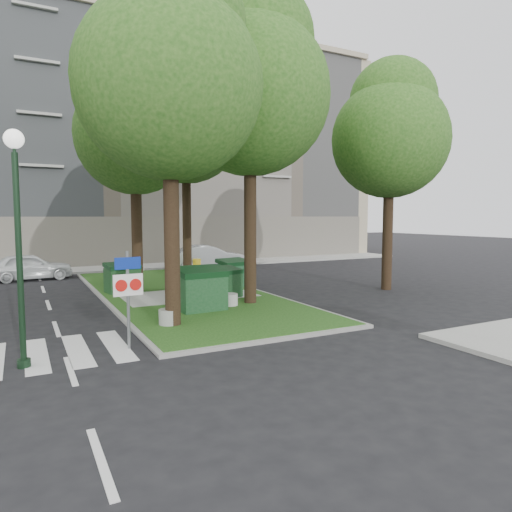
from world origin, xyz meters
TOP-DOWN VIEW (x-y plane):
  - ground at (0.00, 0.00)m, footprint 120.00×120.00m
  - median_island at (0.50, 8.00)m, footprint 6.00×16.00m
  - median_kerb at (0.50, 8.00)m, footprint 6.30×16.30m
  - building_sidewalk at (0.00, 18.50)m, footprint 42.00×3.00m
  - zebra_crossing at (-3.75, 1.50)m, footprint 5.00×3.00m
  - apartment_building at (0.00, 26.00)m, footprint 41.00×12.00m
  - tree_median_near_left at (-1.41, 2.56)m, footprint 5.20×5.20m
  - tree_median_near_right at (2.09, 4.56)m, footprint 5.60×5.60m
  - tree_median_mid at (-0.91, 9.06)m, footprint 4.80×4.80m
  - tree_median_far at (2.29, 12.06)m, footprint 5.80×5.80m
  - tree_street_right at (9.09, 5.06)m, footprint 5.00×5.00m
  - dumpster_a at (-1.65, 8.93)m, footprint 1.47×1.15m
  - dumpster_b at (-0.05, 4.08)m, footprint 1.63×1.19m
  - dumpster_c at (1.55, 5.87)m, footprint 1.49×1.23m
  - dumpster_d at (3.00, 8.14)m, footprint 1.51×1.20m
  - bollard_left at (-1.58, 2.59)m, footprint 0.61×0.61m
  - bollard_right at (1.11, 4.33)m, footprint 0.57×0.57m
  - bollard_mid at (-0.65, 5.00)m, footprint 0.61×0.61m
  - litter_bin at (3.20, 13.37)m, footprint 0.45×0.45m
  - street_lamp at (-5.36, 0.68)m, footprint 0.40×0.40m
  - traffic_sign_pole at (-3.06, 1.03)m, footprint 0.72×0.09m
  - car_white at (-4.95, 15.50)m, footprint 4.17×2.00m
  - car_silver at (4.68, 15.50)m, footprint 4.74×2.20m

SIDE VIEW (x-z plane):
  - ground at x=0.00m, z-range 0.00..0.00m
  - zebra_crossing at x=-3.75m, z-range 0.00..0.01m
  - median_kerb at x=0.50m, z-range 0.00..0.10m
  - median_island at x=0.50m, z-range 0.00..0.12m
  - building_sidewalk at x=0.00m, z-range 0.00..0.12m
  - bollard_right at x=1.11m, z-range 0.12..0.53m
  - bollard_left at x=-1.58m, z-range 0.12..0.55m
  - bollard_mid at x=-0.65m, z-range 0.12..0.56m
  - litter_bin at x=3.20m, z-range 0.12..0.91m
  - car_white at x=-4.95m, z-range 0.00..1.37m
  - dumpster_c at x=1.55m, z-range 0.10..1.29m
  - dumpster_a at x=-1.65m, z-range 0.10..1.32m
  - dumpster_d at x=3.00m, z-range 0.09..1.35m
  - car_silver at x=4.68m, z-range 0.00..1.51m
  - dumpster_b at x=-0.05m, z-range 0.09..1.54m
  - traffic_sign_pole at x=-3.06m, z-range 0.34..2.73m
  - street_lamp at x=-5.36m, z-range 0.65..5.66m
  - tree_median_mid at x=-0.91m, z-range 1.98..11.97m
  - tree_street_right at x=9.09m, z-range 1.95..12.02m
  - tree_median_near_left at x=-1.41m, z-range 2.05..12.58m
  - tree_median_near_right at x=2.09m, z-range 2.26..13.72m
  - apartment_building at x=0.00m, z-range 0.00..16.00m
  - tree_median_far at x=2.29m, z-range 2.36..14.28m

